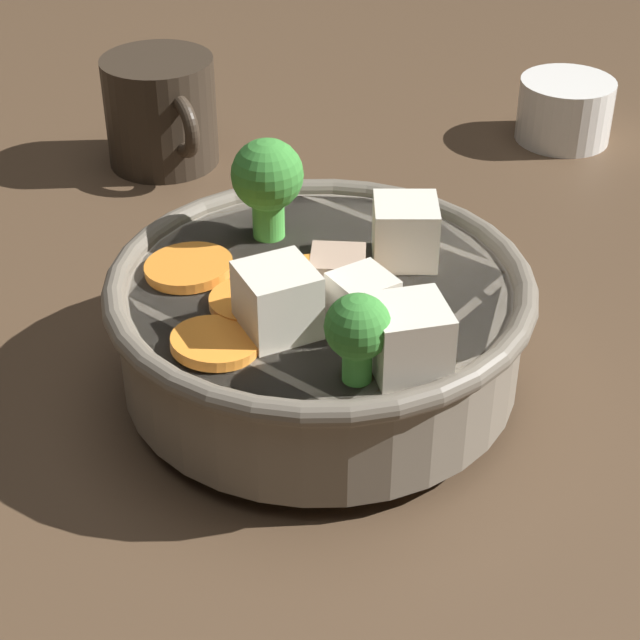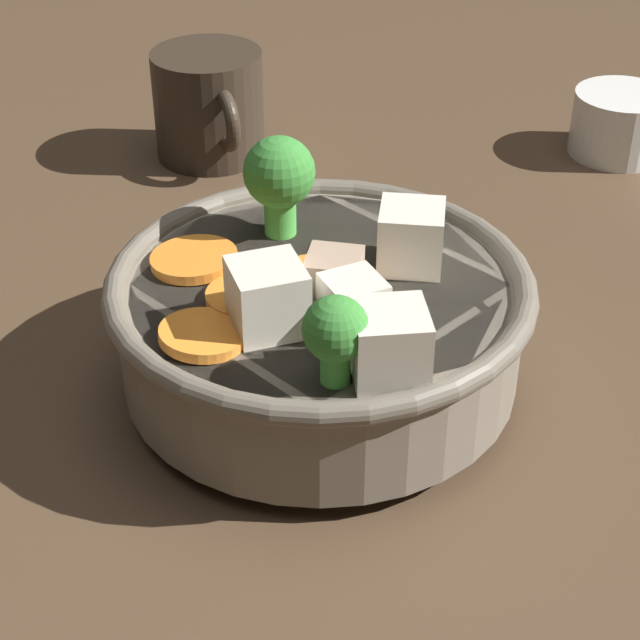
{
  "view_description": "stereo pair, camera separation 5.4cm",
  "coord_description": "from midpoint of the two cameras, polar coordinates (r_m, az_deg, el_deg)",
  "views": [
    {
      "loc": [
        0.39,
        -0.22,
        0.35
      ],
      "look_at": [
        0.0,
        0.0,
        0.04
      ],
      "focal_mm": 60.0,
      "sensor_mm": 36.0,
      "label": 1
    },
    {
      "loc": [
        0.41,
        -0.17,
        0.35
      ],
      "look_at": [
        0.0,
        0.0,
        0.04
      ],
      "focal_mm": 60.0,
      "sensor_mm": 36.0,
      "label": 2
    }
  ],
  "objects": [
    {
      "name": "ground_plane",
      "position": [
        0.56,
        2.74,
        -3.64
      ],
      "size": [
        3.0,
        3.0,
        0.0
      ],
      "primitive_type": "plane",
      "color": "#4C3826"
    },
    {
      "name": "stirfry_bowl",
      "position": [
        0.54,
        2.86,
        0.12
      ],
      "size": [
        0.21,
        0.21,
        0.12
      ],
      "color": "slate",
      "rests_on": "ground_plane"
    },
    {
      "name": "tea_cup",
      "position": [
        0.83,
        17.55,
        9.94
      ],
      "size": [
        0.07,
        0.07,
        0.05
      ],
      "color": "white",
      "rests_on": "ground_plane"
    },
    {
      "name": "dark_mug",
      "position": [
        0.79,
        -3.95,
        11.31
      ],
      "size": [
        0.1,
        0.08,
        0.08
      ],
      "color": "#33281E",
      "rests_on": "ground_plane"
    }
  ]
}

